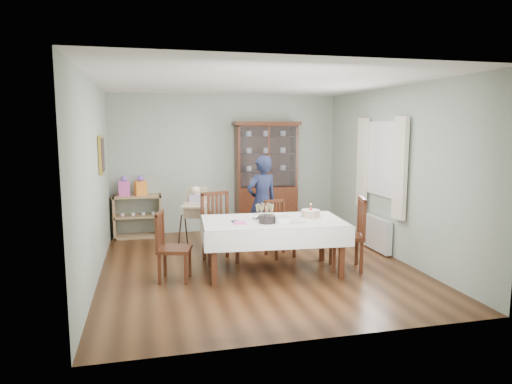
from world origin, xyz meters
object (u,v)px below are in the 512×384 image
object	(u,v)px
champagne_tray	(265,214)
gift_bag_orange	(141,186)
high_chair	(196,225)
birthday_cake	(311,214)
chair_end_right	(347,248)
woman	(262,202)
gift_bag_pink	(124,187)
chair_end_left	(173,260)
dining_table	(273,246)
sideboard	(138,216)
chair_far_left	(220,241)
chair_far_right	(279,240)
china_cabinet	(266,175)

from	to	relation	value
champagne_tray	gift_bag_orange	xyz separation A→B (m)	(-1.74, 2.52, 0.14)
gift_bag_orange	high_chair	bearing A→B (deg)	-52.83
birthday_cake	chair_end_right	bearing A→B (deg)	-12.46
woman	gift_bag_pink	bearing A→B (deg)	-46.49
champagne_tray	birthday_cake	size ratio (longest dim) A/B	1.13
chair_end_left	champagne_tray	bearing A→B (deg)	-69.89
woman	chair_end_left	bearing A→B (deg)	23.40
chair_end_left	chair_end_right	bearing A→B (deg)	-77.26
dining_table	birthday_cake	distance (m)	0.72
sideboard	woman	size ratio (longest dim) A/B	0.56
chair_far_left	birthday_cake	size ratio (longest dim) A/B	3.38
chair_far_left	gift_bag_pink	xyz separation A→B (m)	(-1.48, 1.93, 0.65)
high_chair	birthday_cake	size ratio (longest dim) A/B	3.47
champagne_tray	birthday_cake	xyz separation A→B (m)	(0.66, -0.09, -0.01)
chair_far_left	champagne_tray	world-z (taller)	chair_far_left
gift_bag_orange	woman	bearing A→B (deg)	-32.47
chair_far_right	gift_bag_pink	distance (m)	3.16
chair_far_right	high_chair	xyz separation A→B (m)	(-1.26, 0.67, 0.16)
woman	high_chair	world-z (taller)	woman
chair_far_left	chair_end_right	distance (m)	1.93
dining_table	chair_far_left	xyz separation A→B (m)	(-0.65, 0.69, -0.07)
high_chair	china_cabinet	bearing A→B (deg)	55.99
birthday_cake	high_chair	bearing A→B (deg)	136.70
china_cabinet	birthday_cake	bearing A→B (deg)	-90.44
champagne_tray	birthday_cake	world-z (taller)	same
gift_bag_orange	chair_far_left	bearing A→B (deg)	-58.58
sideboard	chair_end_left	distance (m)	2.72
woman	birthday_cake	world-z (taller)	woman
sideboard	woman	bearing A→B (deg)	-31.96
high_chair	gift_bag_pink	bearing A→B (deg)	153.42
dining_table	chair_far_right	size ratio (longest dim) A/B	2.32
china_cabinet	birthday_cake	xyz separation A→B (m)	(-0.02, -2.61, -0.31)
chair_far_left	high_chair	xyz separation A→B (m)	(-0.28, 0.75, 0.11)
chair_end_left	chair_end_right	size ratio (longest dim) A/B	0.89
woman	gift_bag_orange	size ratio (longest dim) A/B	4.20
chair_end_right	high_chair	distance (m)	2.56
chair_far_left	gift_bag_pink	distance (m)	2.52
chair_far_left	gift_bag_orange	size ratio (longest dim) A/B	2.81
china_cabinet	chair_far_right	xyz separation A→B (m)	(-0.26, -1.85, -0.86)
gift_bag_pink	gift_bag_orange	xyz separation A→B (m)	(0.30, 0.00, 0.00)
chair_far_right	birthday_cake	bearing A→B (deg)	-86.26
chair_end_right	chair_far_right	bearing A→B (deg)	-122.61
chair_end_left	woman	bearing A→B (deg)	-34.77
chair_far_right	chair_end_right	xyz separation A→B (m)	(0.78, -0.87, 0.05)
birthday_cake	gift_bag_orange	bearing A→B (deg)	132.71
dining_table	chair_end_left	distance (m)	1.41
champagne_tray	gift_bag_pink	distance (m)	3.25
chair_end_right	champagne_tray	world-z (taller)	chair_end_right
gift_bag_orange	chair_end_right	bearing A→B (deg)	-42.83
china_cabinet	chair_end_left	xyz separation A→B (m)	(-2.00, -2.65, -0.84)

